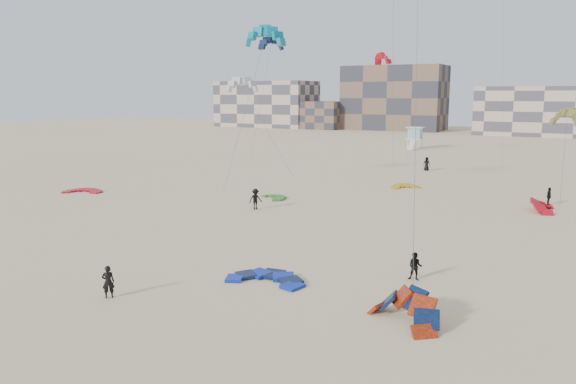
% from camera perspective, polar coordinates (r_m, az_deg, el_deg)
% --- Properties ---
extents(ground, '(320.00, 320.00, 0.00)m').
position_cam_1_polar(ground, '(32.52, -11.57, -8.76)').
color(ground, beige).
rests_on(ground, ground).
extents(kite_ground_blue, '(4.50, 4.67, 0.74)m').
position_cam_1_polar(kite_ground_blue, '(31.71, -2.22, -9.05)').
color(kite_ground_blue, '#1214C3').
rests_on(kite_ground_blue, ground).
extents(kite_ground_orange, '(5.25, 5.25, 3.85)m').
position_cam_1_polar(kite_ground_orange, '(26.89, 11.71, -12.85)').
color(kite_ground_orange, red).
rests_on(kite_ground_orange, ground).
extents(kite_ground_red, '(5.03, 5.15, 0.65)m').
position_cam_1_polar(kite_ground_red, '(63.34, -20.09, -0.01)').
color(kite_ground_red, red).
rests_on(kite_ground_red, ground).
extents(kite_ground_green, '(4.14, 4.18, 0.57)m').
position_cam_1_polar(kite_ground_green, '(55.93, -1.42, -0.66)').
color(kite_ground_green, '#378522').
rests_on(kite_ground_green, ground).
extents(kite_ground_red_far, '(3.96, 3.80, 3.38)m').
position_cam_1_polar(kite_ground_red_far, '(54.75, 24.48, -1.80)').
color(kite_ground_red_far, red).
rests_on(kite_ground_red_far, ground).
extents(kite_ground_yellow, '(4.61, 4.64, 1.22)m').
position_cam_1_polar(kite_ground_yellow, '(63.54, 11.82, 0.42)').
color(kite_ground_yellow, '#D2A00C').
rests_on(kite_ground_yellow, ground).
extents(kitesurfer_main, '(0.73, 0.73, 1.71)m').
position_cam_1_polar(kitesurfer_main, '(30.41, -17.81, -8.68)').
color(kitesurfer_main, black).
rests_on(kitesurfer_main, ground).
extents(kitesurfer_b, '(0.82, 0.67, 1.59)m').
position_cam_1_polar(kitesurfer_b, '(32.43, 12.79, -7.38)').
color(kitesurfer_b, black).
rests_on(kitesurfer_b, ground).
extents(kitesurfer_c, '(1.29, 1.40, 1.89)m').
position_cam_1_polar(kitesurfer_c, '(50.58, -3.32, -0.73)').
color(kitesurfer_c, black).
rests_on(kitesurfer_c, ground).
extents(kitesurfer_d, '(0.72, 1.06, 1.68)m').
position_cam_1_polar(kitesurfer_d, '(57.92, 24.99, -0.39)').
color(kitesurfer_d, black).
rests_on(kitesurfer_d, ground).
extents(kitesurfer_e, '(1.06, 0.90, 1.85)m').
position_cam_1_polar(kitesurfer_e, '(78.29, 13.91, 2.80)').
color(kitesurfer_e, black).
rests_on(kitesurfer_e, ground).
extents(kite_fly_teal_a, '(5.33, 5.14, 15.66)m').
position_cam_1_polar(kite_fly_teal_a, '(53.98, -2.37, 15.34)').
color(kite_fly_teal_a, '#0682A8').
rests_on(kite_fly_teal_a, ground).
extents(kite_fly_grey, '(8.62, 4.92, 11.57)m').
position_cam_1_polar(kite_fly_grey, '(65.34, -4.68, 10.70)').
color(kite_fly_grey, silver).
rests_on(kite_fly_grey, ground).
extents(kite_fly_olive, '(4.29, 10.90, 8.33)m').
position_cam_1_polar(kite_fly_olive, '(59.36, 26.49, 6.70)').
color(kite_fly_olive, olive).
rests_on(kite_fly_olive, ground).
extents(kite_fly_navy, '(5.17, 6.54, 17.74)m').
position_cam_1_polar(kite_fly_navy, '(83.51, -1.71, 14.74)').
color(kite_fly_navy, '#0E1E42').
rests_on(kite_fly_navy, ground).
extents(kite_fly_red, '(8.86, 8.47, 15.94)m').
position_cam_1_polar(kite_fly_red, '(91.23, 9.58, 13.11)').
color(kite_fly_red, red).
rests_on(kite_fly_red, ground).
extents(lifeguard_tower_far, '(2.99, 5.61, 4.07)m').
position_cam_1_polar(lifeguard_tower_far, '(108.99, 12.77, 5.37)').
color(lifeguard_tower_far, white).
rests_on(lifeguard_tower_far, ground).
extents(condo_west_a, '(30.00, 15.00, 14.00)m').
position_cam_1_polar(condo_west_a, '(177.96, -2.19, 8.92)').
color(condo_west_a, '#C0A68D').
rests_on(condo_west_a, ground).
extents(condo_west_b, '(28.00, 14.00, 18.00)m').
position_cam_1_polar(condo_west_b, '(165.26, 10.75, 9.36)').
color(condo_west_b, brown).
rests_on(condo_west_b, ground).
extents(condo_mid, '(32.00, 16.00, 12.00)m').
position_cam_1_polar(condo_mid, '(153.91, 24.71, 7.48)').
color(condo_mid, '#C0A68D').
rests_on(condo_mid, ground).
extents(condo_fill_left, '(12.00, 10.00, 8.00)m').
position_cam_1_polar(condo_fill_left, '(167.01, 3.45, 7.80)').
color(condo_fill_left, brown).
rests_on(condo_fill_left, ground).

